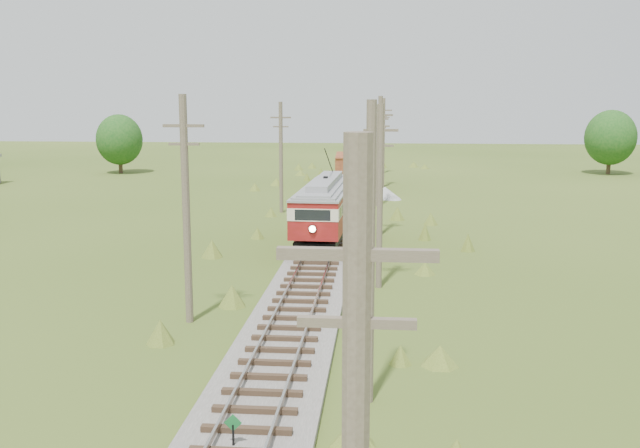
# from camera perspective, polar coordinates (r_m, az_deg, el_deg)

# --- Properties ---
(railbed_main) EXTENTS (3.60, 96.00, 0.57)m
(railbed_main) POSITION_cam_1_polar(r_m,az_deg,el_deg) (49.74, 1.05, -0.00)
(railbed_main) COLOR #605B54
(railbed_main) RESTS_ON ground
(switch_marker) EXTENTS (0.45, 0.06, 1.08)m
(switch_marker) POSITION_cam_1_polar(r_m,az_deg,el_deg) (18.66, -6.96, -16.11)
(switch_marker) COLOR black
(switch_marker) RESTS_ON ground
(streetcar) EXTENTS (3.17, 11.91, 5.41)m
(streetcar) POSITION_cam_1_polar(r_m,az_deg,el_deg) (42.91, 0.44, 1.57)
(streetcar) COLOR black
(streetcar) RESTS_ON ground
(gondola) EXTENTS (3.06, 8.37, 2.74)m
(gondola) POSITION_cam_1_polar(r_m,az_deg,el_deg) (72.18, 2.35, 4.59)
(gondola) COLOR black
(gondola) RESTS_ON ground
(gravel_pile) EXTENTS (2.90, 3.07, 1.05)m
(gravel_pile) POSITION_cam_1_polar(r_m,az_deg,el_deg) (64.12, 5.31, 2.48)
(gravel_pile) COLOR gray
(gravel_pile) RESTS_ON ground
(utility_pole_r_1) EXTENTS (0.30, 0.30, 8.80)m
(utility_pole_r_1) POSITION_cam_1_polar(r_m,az_deg,el_deg) (20.35, 4.02, -2.57)
(utility_pole_r_1) COLOR brown
(utility_pole_r_1) RESTS_ON ground
(utility_pole_r_2) EXTENTS (1.60, 0.30, 8.60)m
(utility_pole_r_2) POSITION_cam_1_polar(r_m,az_deg,el_deg) (33.16, 4.81, 2.34)
(utility_pole_r_2) COLOR brown
(utility_pole_r_2) RESTS_ON ground
(utility_pole_r_3) EXTENTS (1.60, 0.30, 9.00)m
(utility_pole_r_3) POSITION_cam_1_polar(r_m,az_deg,el_deg) (46.06, 4.79, 4.73)
(utility_pole_r_3) COLOR brown
(utility_pole_r_3) RESTS_ON ground
(utility_pole_r_4) EXTENTS (1.60, 0.30, 8.40)m
(utility_pole_r_4) POSITION_cam_1_polar(r_m,az_deg,el_deg) (59.04, 4.68, 5.58)
(utility_pole_r_4) COLOR brown
(utility_pole_r_4) RESTS_ON ground
(utility_pole_r_5) EXTENTS (1.60, 0.30, 8.90)m
(utility_pole_r_5) POSITION_cam_1_polar(r_m,az_deg,el_deg) (71.99, 5.09, 6.56)
(utility_pole_r_5) COLOR brown
(utility_pole_r_5) RESTS_ON ground
(utility_pole_r_6) EXTENTS (1.60, 0.30, 8.70)m
(utility_pole_r_6) POSITION_cam_1_polar(r_m,az_deg,el_deg) (84.98, 4.97, 7.01)
(utility_pole_r_6) COLOR brown
(utility_pole_r_6) RESTS_ON ground
(utility_pole_l_a) EXTENTS (1.60, 0.30, 9.00)m
(utility_pole_l_a) POSITION_cam_1_polar(r_m,az_deg,el_deg) (28.24, -10.66, 1.28)
(utility_pole_l_a) COLOR brown
(utility_pole_l_a) RESTS_ON ground
(utility_pole_l_b) EXTENTS (1.60, 0.30, 8.60)m
(utility_pole_l_b) POSITION_cam_1_polar(r_m,az_deg,el_deg) (55.61, -3.14, 5.44)
(utility_pole_l_b) COLOR brown
(utility_pole_l_b) RESTS_ON ground
(tree_mid_a) EXTENTS (5.46, 5.46, 7.03)m
(tree_mid_a) POSITION_cam_1_polar(r_m,az_deg,el_deg) (88.76, -15.76, 6.51)
(tree_mid_a) COLOR #38281C
(tree_mid_a) RESTS_ON ground
(tree_mid_b) EXTENTS (5.88, 5.88, 7.57)m
(tree_mid_b) POSITION_cam_1_polar(r_m,az_deg,el_deg) (90.95, 22.22, 6.42)
(tree_mid_b) COLOR #38281C
(tree_mid_b) RESTS_ON ground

